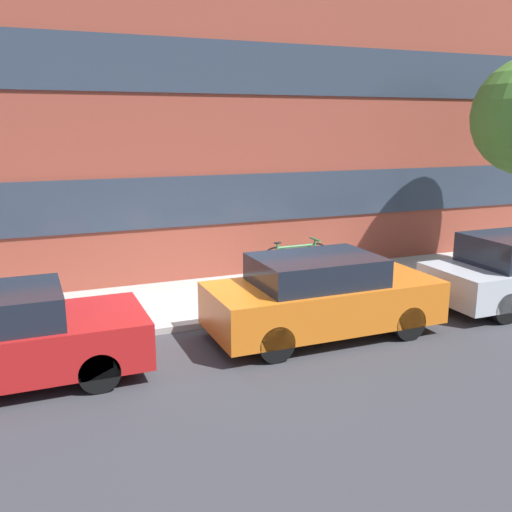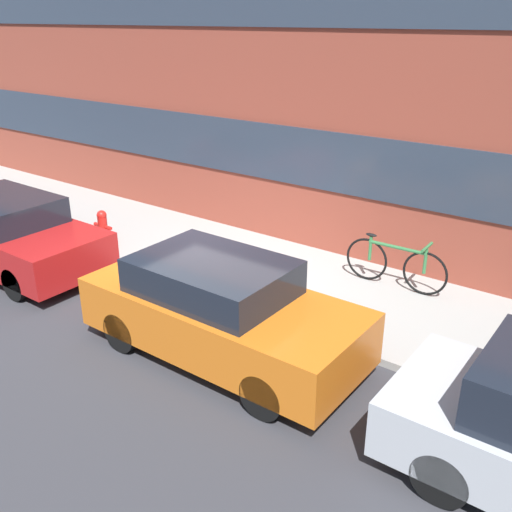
# 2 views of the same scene
# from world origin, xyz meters

# --- Properties ---
(ground_plane) EXTENTS (56.00, 56.00, 0.00)m
(ground_plane) POSITION_xyz_m (0.00, 0.00, 0.00)
(ground_plane) COLOR #333338
(sidewalk_strip) EXTENTS (28.00, 2.88, 0.11)m
(sidewalk_strip) POSITION_xyz_m (0.00, 1.44, 0.06)
(sidewalk_strip) COLOR #9E9E99
(sidewalk_strip) RESTS_ON ground_plane
(rowhouse_facade) EXTENTS (28.00, 1.02, 8.58)m
(rowhouse_facade) POSITION_xyz_m (0.00, 3.32, 4.30)
(rowhouse_facade) COLOR brown
(rowhouse_facade) RESTS_ON ground_plane
(parked_car_red) EXTENTS (4.00, 1.66, 1.34)m
(parked_car_red) POSITION_xyz_m (-3.75, -1.05, 0.67)
(parked_car_red) COLOR #AD1919
(parked_car_red) RESTS_ON ground_plane
(parked_car_orange) EXTENTS (3.93, 1.65, 1.40)m
(parked_car_orange) POSITION_xyz_m (1.32, -1.05, 0.70)
(parked_car_orange) COLOR #D16619
(parked_car_orange) RESTS_ON ground_plane
(fire_hydrant) EXTENTS (0.49, 0.27, 0.66)m
(fire_hydrant) POSITION_xyz_m (-3.18, 0.62, 0.44)
(fire_hydrant) COLOR red
(fire_hydrant) RESTS_ON sidewalk_strip
(bicycle) EXTENTS (1.79, 0.44, 0.86)m
(bicycle) POSITION_xyz_m (2.43, 2.17, 0.54)
(bicycle) COLOR black
(bicycle) RESTS_ON sidewalk_strip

